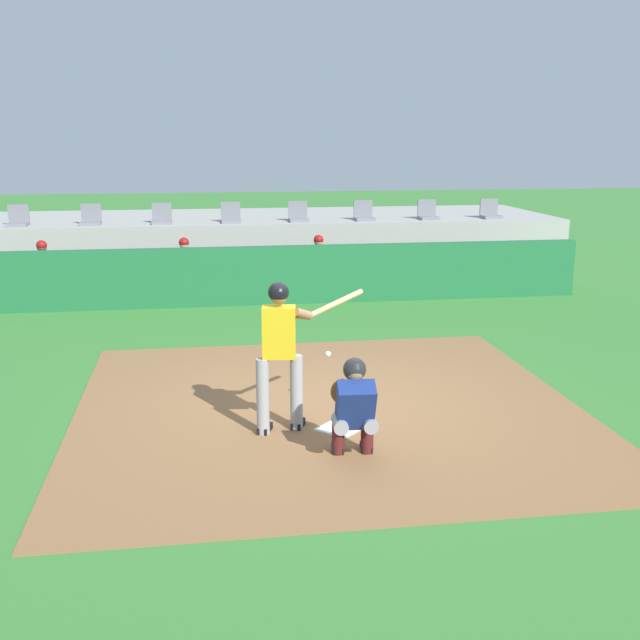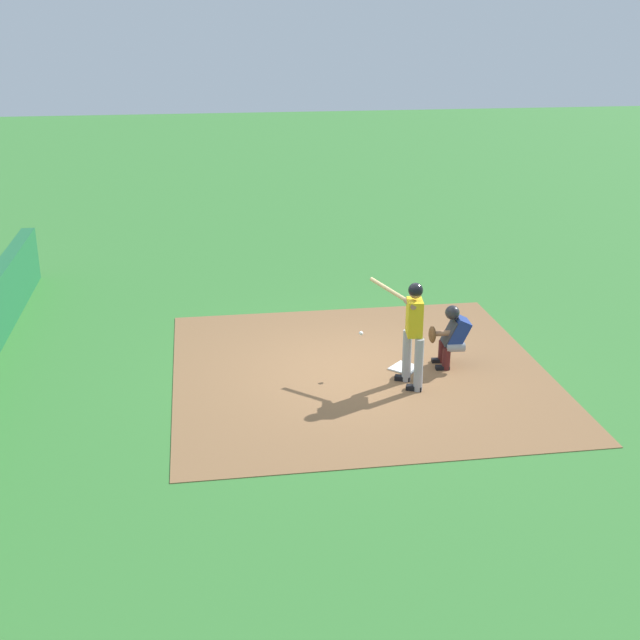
# 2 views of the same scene
# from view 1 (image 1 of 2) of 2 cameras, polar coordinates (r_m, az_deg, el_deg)

# --- Properties ---
(ground_plane) EXTENTS (80.00, 80.00, 0.00)m
(ground_plane) POSITION_cam_1_polar(r_m,az_deg,el_deg) (10.04, 0.62, -6.48)
(ground_plane) COLOR #387A33
(dirt_infield) EXTENTS (6.40, 6.40, 0.01)m
(dirt_infield) POSITION_cam_1_polar(r_m,az_deg,el_deg) (10.04, 0.62, -6.44)
(dirt_infield) COLOR olive
(dirt_infield) RESTS_ON ground
(home_plate) EXTENTS (0.62, 0.62, 0.02)m
(home_plate) POSITION_cam_1_polar(r_m,az_deg,el_deg) (9.30, 1.43, -7.99)
(home_plate) COLOR white
(home_plate) RESTS_ON dirt_infield
(batter_at_plate) EXTENTS (1.37, 0.67, 1.80)m
(batter_at_plate) POSITION_cam_1_polar(r_m,az_deg,el_deg) (8.95, -2.85, -2.01)
(batter_at_plate) COLOR #99999E
(batter_at_plate) RESTS_ON ground
(catcher_crouched) EXTENTS (0.50, 1.97, 1.13)m
(catcher_crouched) POSITION_cam_1_polar(r_m,az_deg,el_deg) (8.36, 2.47, -6.21)
(catcher_crouched) COLOR gray
(catcher_crouched) RESTS_ON ground
(dugout_wall) EXTENTS (13.00, 0.30, 1.20)m
(dugout_wall) POSITION_cam_1_polar(r_m,az_deg,el_deg) (16.14, -3.16, 3.32)
(dugout_wall) COLOR #1E6638
(dugout_wall) RESTS_ON ground
(dugout_bench) EXTENTS (11.80, 0.44, 0.45)m
(dugout_bench) POSITION_cam_1_polar(r_m,az_deg,el_deg) (17.19, -3.48, 2.66)
(dugout_bench) COLOR olive
(dugout_bench) RESTS_ON ground
(dugout_player_0) EXTENTS (0.49, 0.70, 1.30)m
(dugout_player_0) POSITION_cam_1_polar(r_m,az_deg,el_deg) (17.20, -19.75, 3.43)
(dugout_player_0) COLOR #939399
(dugout_player_0) RESTS_ON ground
(dugout_player_1) EXTENTS (0.49, 0.70, 1.30)m
(dugout_player_1) POSITION_cam_1_polar(r_m,az_deg,el_deg) (16.89, -9.92, 3.84)
(dugout_player_1) COLOR #939399
(dugout_player_1) RESTS_ON ground
(dugout_player_2) EXTENTS (0.49, 0.70, 1.30)m
(dugout_player_2) POSITION_cam_1_polar(r_m,az_deg,el_deg) (17.08, -0.04, 4.15)
(dugout_player_2) COLOR #939399
(dugout_player_2) RESTS_ON ground
(stands_platform) EXTENTS (15.00, 4.40, 1.40)m
(stands_platform) POSITION_cam_1_polar(r_m,az_deg,el_deg) (20.46, -4.40, 5.71)
(stands_platform) COLOR #9E9E99
(stands_platform) RESTS_ON ground
(stadium_seat_0) EXTENTS (0.46, 0.46, 0.48)m
(stadium_seat_0) POSITION_cam_1_polar(r_m,az_deg,el_deg) (19.24, -21.34, 6.86)
(stadium_seat_0) COLOR slate
(stadium_seat_0) RESTS_ON stands_platform
(stadium_seat_1) EXTENTS (0.46, 0.46, 0.48)m
(stadium_seat_1) POSITION_cam_1_polar(r_m,az_deg,el_deg) (18.96, -16.51, 7.14)
(stadium_seat_1) COLOR slate
(stadium_seat_1) RESTS_ON stands_platform
(stadium_seat_2) EXTENTS (0.46, 0.46, 0.48)m
(stadium_seat_2) POSITION_cam_1_polar(r_m,az_deg,el_deg) (18.81, -11.56, 7.37)
(stadium_seat_2) COLOR slate
(stadium_seat_2) RESTS_ON stands_platform
(stadium_seat_3) EXTENTS (0.46, 0.46, 0.48)m
(stadium_seat_3) POSITION_cam_1_polar(r_m,az_deg,el_deg) (18.81, -6.57, 7.55)
(stadium_seat_3) COLOR slate
(stadium_seat_3) RESTS_ON stands_platform
(stadium_seat_4) EXTENTS (0.46, 0.46, 0.48)m
(stadium_seat_4) POSITION_cam_1_polar(r_m,az_deg,el_deg) (18.94, -1.61, 7.68)
(stadium_seat_4) COLOR slate
(stadium_seat_4) RESTS_ON stands_platform
(stadium_seat_5) EXTENTS (0.46, 0.46, 0.48)m
(stadium_seat_5) POSITION_cam_1_polar(r_m,az_deg,el_deg) (19.21, 3.25, 7.74)
(stadium_seat_5) COLOR slate
(stadium_seat_5) RESTS_ON stands_platform
(stadium_seat_6) EXTENTS (0.46, 0.46, 0.48)m
(stadium_seat_6) POSITION_cam_1_polar(r_m,az_deg,el_deg) (19.61, 7.94, 7.75)
(stadium_seat_6) COLOR slate
(stadium_seat_6) RESTS_ON stands_platform
(stadium_seat_7) EXTENTS (0.46, 0.46, 0.48)m
(stadium_seat_7) POSITION_cam_1_polar(r_m,az_deg,el_deg) (20.14, 12.42, 7.71)
(stadium_seat_7) COLOR slate
(stadium_seat_7) RESTS_ON stands_platform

